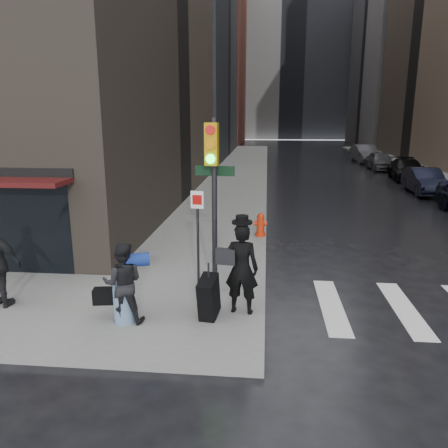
{
  "coord_description": "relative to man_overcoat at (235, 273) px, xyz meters",
  "views": [
    {
      "loc": [
        1.96,
        -8.38,
        4.21
      ],
      "look_at": [
        0.83,
        3.22,
        1.3
      ],
      "focal_mm": 35.0,
      "sensor_mm": 36.0,
      "label": 1
    }
  ],
  "objects": [
    {
      "name": "ground",
      "position": [
        -1.36,
        -0.09,
        -1.05
      ],
      "size": [
        140.0,
        140.0,
        0.0
      ],
      "primitive_type": "plane",
      "color": "black",
      "rests_on": "ground"
    },
    {
      "name": "sidewalk_left",
      "position": [
        -1.36,
        26.91,
        -0.97
      ],
      "size": [
        4.0,
        50.0,
        0.15
      ],
      "primitive_type": "cube",
      "color": "slate",
      "rests_on": "ground"
    },
    {
      "name": "sidewalk_right",
      "position": [
        12.14,
        26.91,
        -0.97
      ],
      "size": [
        3.0,
        50.0,
        0.15
      ],
      "primitive_type": "cube",
      "color": "slate",
      "rests_on": "ground"
    },
    {
      "name": "bldg_left_far",
      "position": [
        -14.36,
        61.91,
        11.95
      ],
      "size": [
        22.0,
        20.0,
        26.0
      ],
      "primitive_type": "cube",
      "color": "brown",
      "rests_on": "ground"
    },
    {
      "name": "bldg_right_far",
      "position": [
        24.64,
        57.91,
        11.45
      ],
      "size": [
        22.0,
        20.0,
        25.0
      ],
      "primitive_type": "cube",
      "color": "slate",
      "rests_on": "ground"
    },
    {
      "name": "bldg_distant",
      "position": [
        4.64,
        77.91,
        14.95
      ],
      "size": [
        40.0,
        12.0,
        32.0
      ],
      "primitive_type": "cube",
      "color": "slate",
      "rests_on": "ground"
    },
    {
      "name": "man_overcoat",
      "position": [
        0.0,
        0.0,
        0.0
      ],
      "size": [
        1.24,
        1.04,
        2.14
      ],
      "rotation": [
        0.0,
        0.0,
        3.0
      ],
      "color": "black",
      "rests_on": "ground"
    },
    {
      "name": "man_jeans",
      "position": [
        -2.18,
        -0.6,
        -0.07
      ],
      "size": [
        1.21,
        0.75,
        1.66
      ],
      "rotation": [
        0.0,
        0.0,
        3.3
      ],
      "color": "black",
      "rests_on": "ground"
    },
    {
      "name": "traffic_light",
      "position": [
        -0.59,
        1.01,
        1.69
      ],
      "size": [
        1.0,
        0.51,
        4.01
      ],
      "rotation": [
        0.0,
        0.0,
        -0.14
      ],
      "color": "black",
      "rests_on": "ground"
    },
    {
      "name": "fire_hydrant",
      "position": [
        0.44,
        6.15,
        -0.54
      ],
      "size": [
        0.45,
        0.35,
        0.81
      ],
      "rotation": [
        0.0,
        0.0,
        -0.04
      ],
      "color": "#B9280B",
      "rests_on": "ground"
    },
    {
      "name": "parked_car_2",
      "position": [
        9.25,
        16.22,
        -0.34
      ],
      "size": [
        1.67,
        4.34,
        1.41
      ],
      "primitive_type": "imported",
      "rotation": [
        0.0,
        0.0,
        -0.04
      ],
      "color": "black",
      "rests_on": "ground"
    },
    {
      "name": "parked_car_3",
      "position": [
        9.97,
        21.77,
        -0.35
      ],
      "size": [
        2.38,
        4.94,
        1.39
      ],
      "primitive_type": "imported",
      "rotation": [
        0.0,
        0.0,
        -0.09
      ],
      "color": "black",
      "rests_on": "ground"
    },
    {
      "name": "parked_car_4",
      "position": [
        9.56,
        27.31,
        -0.33
      ],
      "size": [
        1.71,
        4.21,
        1.43
      ],
      "primitive_type": "imported",
      "rotation": [
        0.0,
        0.0,
        -0.0
      ],
      "color": "#4B4B50",
      "rests_on": "ground"
    },
    {
      "name": "parked_car_5",
      "position": [
        9.52,
        32.86,
        -0.24
      ],
      "size": [
        1.97,
        4.99,
        1.62
      ],
      "primitive_type": "imported",
      "rotation": [
        0.0,
        0.0,
        0.05
      ],
      "color": "#414246",
      "rests_on": "ground"
    }
  ]
}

